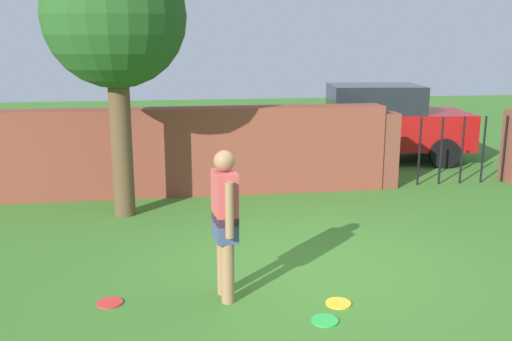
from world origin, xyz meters
TOP-DOWN VIEW (x-y plane):
  - ground_plane at (0.00, 0.00)m, footprint 40.00×40.00m
  - brick_wall at (-1.50, 3.68)m, footprint 7.25×0.50m
  - tree at (-2.46, 2.56)m, footprint 2.11×2.11m
  - person at (-1.15, -0.62)m, footprint 0.26×0.54m
  - fence_gate at (3.58, 3.68)m, footprint 3.14×0.44m
  - car at (2.85, 6.02)m, footprint 4.38×2.31m
  - frisbee_green at (-0.23, -1.29)m, footprint 0.27×0.27m
  - frisbee_yellow at (0.01, -0.95)m, footprint 0.27×0.27m
  - frisbee_red at (-2.37, -0.59)m, footprint 0.27×0.27m

SIDE VIEW (x-z plane):
  - ground_plane at x=0.00m, z-range 0.00..0.00m
  - frisbee_green at x=-0.23m, z-range 0.00..0.02m
  - frisbee_yellow at x=0.01m, z-range 0.00..0.02m
  - frisbee_red at x=-2.37m, z-range 0.00..0.02m
  - fence_gate at x=3.58m, z-range 0.00..1.40m
  - brick_wall at x=-1.50m, z-range 0.00..1.55m
  - car at x=2.85m, z-range 0.00..1.72m
  - person at x=-1.15m, z-range 0.09..1.71m
  - tree at x=-2.46m, z-range 0.95..5.06m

